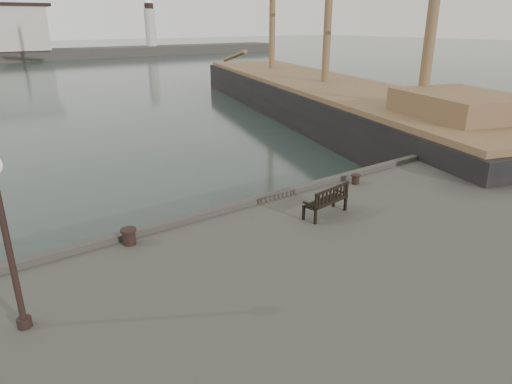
{
  "coord_description": "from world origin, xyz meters",
  "views": [
    {
      "loc": [
        -8.06,
        -11.44,
        7.16
      ],
      "look_at": [
        -0.02,
        -0.5,
        2.1
      ],
      "focal_mm": 32.0,
      "sensor_mm": 36.0,
      "label": 1
    }
  ],
  "objects_px": {
    "bench": "(326,206)",
    "bollard_left": "(129,237)",
    "lamp_post": "(3,219)",
    "tall_ship_main": "(323,107)",
    "bollard_right": "(356,179)"
  },
  "relations": [
    {
      "from": "bench",
      "to": "bollard_left",
      "type": "xyz_separation_m",
      "value": [
        -5.64,
        1.69,
        -0.07
      ]
    },
    {
      "from": "lamp_post",
      "to": "tall_ship_main",
      "type": "distance_m",
      "value": 30.89
    },
    {
      "from": "bench",
      "to": "lamp_post",
      "type": "bearing_deg",
      "value": 175.46
    },
    {
      "from": "tall_ship_main",
      "to": "bollard_left",
      "type": "bearing_deg",
      "value": -127.93
    },
    {
      "from": "bench",
      "to": "tall_ship_main",
      "type": "xyz_separation_m",
      "value": [
        16.57,
        17.06,
        -1.07
      ]
    },
    {
      "from": "bench",
      "to": "bollard_right",
      "type": "height_order",
      "value": "bench"
    },
    {
      "from": "bollard_left",
      "to": "tall_ship_main",
      "type": "height_order",
      "value": "tall_ship_main"
    },
    {
      "from": "bench",
      "to": "bollard_right",
      "type": "distance_m",
      "value": 3.28
    },
    {
      "from": "bollard_right",
      "to": "lamp_post",
      "type": "distance_m",
      "value": 11.96
    },
    {
      "from": "bollard_right",
      "to": "lamp_post",
      "type": "xyz_separation_m",
      "value": [
        -11.61,
        -1.94,
        2.12
      ]
    },
    {
      "from": "bollard_left",
      "to": "bollard_right",
      "type": "height_order",
      "value": "bollard_left"
    },
    {
      "from": "bench",
      "to": "lamp_post",
      "type": "xyz_separation_m",
      "value": [
        -8.66,
        -0.5,
        2.01
      ]
    },
    {
      "from": "bench",
      "to": "lamp_post",
      "type": "relative_size",
      "value": 0.47
    },
    {
      "from": "tall_ship_main",
      "to": "bollard_right",
      "type": "bearing_deg",
      "value": -113.7
    },
    {
      "from": "bollard_left",
      "to": "lamp_post",
      "type": "relative_size",
      "value": 0.12
    }
  ]
}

